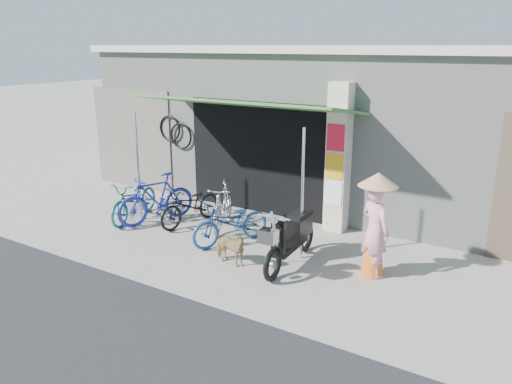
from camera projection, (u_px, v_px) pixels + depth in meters
The scene contains 13 objects.
ground at pixel (236, 262), 8.80m from camera, with size 80.00×80.00×0.00m, color #9D978E.
bicycle_shop at pixel (349, 122), 12.43m from camera, with size 12.30×5.30×3.66m.
shop_pillar at pixel (339, 158), 9.94m from camera, with size 0.42×0.44×3.00m.
awning at pixel (243, 106), 9.87m from camera, with size 4.60×1.88×2.72m.
neighbour_left at pixel (133, 139), 13.07m from camera, with size 2.60×0.06×2.60m, color #6B665B.
bike_teal at pixel (135, 200), 10.81m from camera, with size 0.59×1.71×0.90m, color #156162.
bike_blue at pixel (156, 199), 10.62m from camera, with size 0.50×1.76×1.06m, color #212B9A.
bike_black at pixel (191, 205), 10.52m from camera, with size 0.57×1.62×0.85m, color black.
bike_silver at pixel (223, 206), 10.26m from camera, with size 0.46×1.62×0.97m, color #B8B9BE.
bike_navy at pixel (231, 223), 9.48m from camera, with size 0.57×1.64×0.86m, color navy.
street_dog at pixel (230, 248), 8.60m from camera, with size 0.33×0.72×0.61m, color tan.
moped at pixel (292, 237), 8.57m from camera, with size 0.55×1.94×1.10m.
nun at pixel (375, 226), 8.05m from camera, with size 0.69×0.64×1.76m.
Camera 1 is at (4.57, -6.68, 3.68)m, focal length 35.00 mm.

